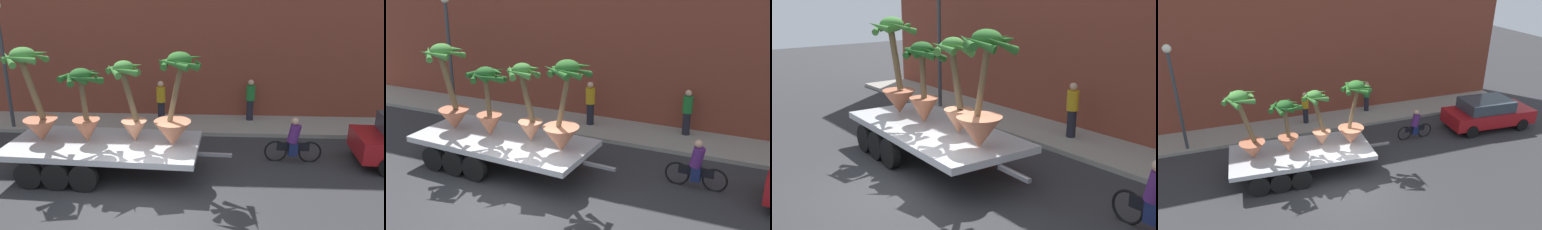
% 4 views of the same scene
% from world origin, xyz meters
% --- Properties ---
extents(ground_plane, '(60.00, 60.00, 0.00)m').
position_xyz_m(ground_plane, '(0.00, 0.00, 0.00)').
color(ground_plane, '#2D2D30').
extents(sidewalk, '(24.00, 2.20, 0.15)m').
position_xyz_m(sidewalk, '(0.00, 6.10, 0.07)').
color(sidewalk, gray).
rests_on(sidewalk, ground).
extents(flatbed_trailer, '(6.76, 2.87, 0.98)m').
position_xyz_m(flatbed_trailer, '(-1.61, 1.86, 0.77)').
color(flatbed_trailer, '#B7BABF').
rests_on(flatbed_trailer, ground).
extents(potted_palm_rear, '(1.16, 1.17, 2.46)m').
position_xyz_m(potted_palm_rear, '(-0.54, 2.02, 2.11)').
color(potted_palm_rear, tan).
rests_on(potted_palm_rear, flatbed_trailer).
extents(potted_palm_middle, '(1.37, 1.36, 2.25)m').
position_xyz_m(potted_palm_middle, '(-1.87, 1.90, 2.09)').
color(potted_palm_middle, '#B26647').
rests_on(potted_palm_middle, flatbed_trailer).
extents(potted_palm_front, '(1.41, 1.41, 2.84)m').
position_xyz_m(potted_palm_front, '(-3.36, 1.91, 2.18)').
color(potted_palm_front, '#B26647').
rests_on(potted_palm_front, flatbed_trailer).
extents(potted_palm_extra, '(1.45, 1.41, 2.78)m').
position_xyz_m(potted_palm_extra, '(0.81, 1.72, 2.05)').
color(potted_palm_extra, '#C17251').
rests_on(potted_palm_extra, flatbed_trailer).
extents(cyclist, '(1.84, 0.35, 1.54)m').
position_xyz_m(cyclist, '(4.51, 2.93, 0.67)').
color(cyclist, black).
rests_on(cyclist, ground).
extents(pedestrian_near_gate, '(0.36, 0.36, 1.71)m').
position_xyz_m(pedestrian_near_gate, '(-0.20, 6.19, 1.04)').
color(pedestrian_near_gate, black).
rests_on(pedestrian_near_gate, sidewalk).
extents(pedestrian_far_left, '(0.36, 0.36, 1.71)m').
position_xyz_m(pedestrian_far_left, '(3.44, 6.63, 1.04)').
color(pedestrian_far_left, black).
rests_on(pedestrian_far_left, sidewalk).
extents(street_lamp, '(0.36, 0.36, 4.83)m').
position_xyz_m(street_lamp, '(-6.00, 5.30, 3.23)').
color(street_lamp, '#383D42').
rests_on(street_lamp, sidewalk).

